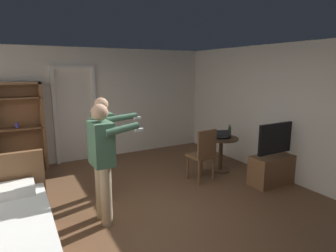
% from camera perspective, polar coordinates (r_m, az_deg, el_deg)
% --- Properties ---
extents(ground_plane, '(6.71, 6.71, 0.00)m').
position_cam_1_polar(ground_plane, '(4.19, -4.77, -18.04)').
color(ground_plane, brown).
extents(wall_back, '(6.05, 0.12, 2.53)m').
position_cam_1_polar(wall_back, '(6.66, -16.08, 4.23)').
color(wall_back, silver).
rests_on(wall_back, ground_plane).
extents(wall_right, '(0.12, 6.34, 2.53)m').
position_cam_1_polar(wall_right, '(5.60, 23.85, 2.36)').
color(wall_right, silver).
rests_on(wall_right, ground_plane).
extents(doorway_frame, '(0.93, 0.08, 2.13)m').
position_cam_1_polar(doorway_frame, '(6.52, -18.43, 3.57)').
color(doorway_frame, white).
rests_on(doorway_frame, ground_plane).
extents(bookshelf, '(1.03, 0.32, 1.81)m').
position_cam_1_polar(bookshelf, '(6.31, -28.58, 0.29)').
color(bookshelf, brown).
rests_on(bookshelf, ground_plane).
extents(tv_flatscreen, '(1.01, 0.40, 1.13)m').
position_cam_1_polar(tv_flatscreen, '(5.52, 21.06, -7.47)').
color(tv_flatscreen, brown).
rests_on(tv_flatscreen, ground_plane).
extents(side_table, '(0.69, 0.69, 0.70)m').
position_cam_1_polar(side_table, '(5.81, 10.71, -4.48)').
color(side_table, '#4C331E').
rests_on(side_table, ground_plane).
extents(laptop, '(0.42, 0.42, 0.16)m').
position_cam_1_polar(laptop, '(5.69, 10.71, -1.96)').
color(laptop, black).
rests_on(laptop, side_table).
extents(bottle_on_table, '(0.06, 0.06, 0.26)m').
position_cam_1_polar(bottle_on_table, '(5.76, 12.41, -1.26)').
color(bottle_on_table, '#2A4120').
rests_on(bottle_on_table, side_table).
extents(wooden_chair, '(0.45, 0.45, 0.99)m').
position_cam_1_polar(wooden_chair, '(5.21, 7.21, -5.48)').
color(wooden_chair, brown).
rests_on(wooden_chair, ground_plane).
extents(person_blue_shirt, '(0.63, 0.54, 1.63)m').
position_cam_1_polar(person_blue_shirt, '(3.83, -13.20, -5.98)').
color(person_blue_shirt, tan).
rests_on(person_blue_shirt, ground_plane).
extents(person_striped_shirt, '(0.68, 0.55, 1.63)m').
position_cam_1_polar(person_striped_shirt, '(4.57, -13.00, -2.99)').
color(person_striped_shirt, tan).
rests_on(person_striped_shirt, ground_plane).
extents(suitcase_dark, '(0.62, 0.48, 0.47)m').
position_cam_1_polar(suitcase_dark, '(5.66, -27.87, -8.69)').
color(suitcase_dark, black).
rests_on(suitcase_dark, ground_plane).
extents(suitcase_small, '(0.51, 0.45, 0.39)m').
position_cam_1_polar(suitcase_small, '(5.83, -26.55, -8.38)').
color(suitcase_small, black).
rests_on(suitcase_small, ground_plane).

